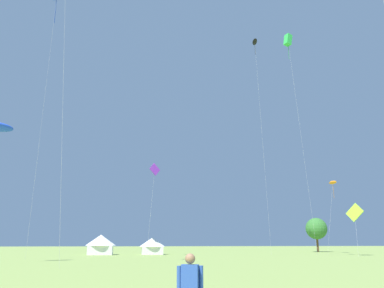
{
  "coord_description": "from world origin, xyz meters",
  "views": [
    {
      "loc": [
        -5.55,
        -3.38,
        1.96
      ],
      "look_at": [
        0.0,
        32.0,
        10.97
      ],
      "focal_mm": 36.6,
      "sensor_mm": 36.0,
      "label": 1
    }
  ],
  "objects_px": {
    "tree_distant_left": "(316,229)",
    "kite_purple_diamond": "(155,170)",
    "kite_orange_parafoil": "(333,183)",
    "festival_tent_center": "(101,244)",
    "festival_tent_left": "(152,245)",
    "kite_black_parafoil": "(255,43)",
    "kite_green_box": "(288,41)",
    "kite_lime_diamond": "(355,212)"
  },
  "relations": [
    {
      "from": "kite_lime_diamond",
      "to": "kite_black_parafoil",
      "type": "relative_size",
      "value": 0.21
    },
    {
      "from": "kite_green_box",
      "to": "festival_tent_center",
      "type": "height_order",
      "value": "kite_green_box"
    },
    {
      "from": "kite_orange_parafoil",
      "to": "kite_green_box",
      "type": "xyz_separation_m",
      "value": [
        -6.32,
        -0.76,
        24.19
      ]
    },
    {
      "from": "kite_green_box",
      "to": "festival_tent_left",
      "type": "bearing_deg",
      "value": 156.17
    },
    {
      "from": "kite_lime_diamond",
      "to": "kite_black_parafoil",
      "type": "bearing_deg",
      "value": 156.37
    },
    {
      "from": "festival_tent_left",
      "to": "kite_orange_parafoil",
      "type": "bearing_deg",
      "value": -17.49
    },
    {
      "from": "kite_black_parafoil",
      "to": "festival_tent_left",
      "type": "xyz_separation_m",
      "value": [
        -17.5,
        4.64,
        -35.78
      ]
    },
    {
      "from": "festival_tent_center",
      "to": "kite_orange_parafoil",
      "type": "bearing_deg",
      "value": -13.65
    },
    {
      "from": "kite_green_box",
      "to": "tree_distant_left",
      "type": "distance_m",
      "value": 40.27
    },
    {
      "from": "festival_tent_center",
      "to": "festival_tent_left",
      "type": "xyz_separation_m",
      "value": [
        8.33,
        0.0,
        -0.22
      ]
    },
    {
      "from": "kite_black_parafoil",
      "to": "tree_distant_left",
      "type": "distance_m",
      "value": 40.95
    },
    {
      "from": "festival_tent_left",
      "to": "tree_distant_left",
      "type": "xyz_separation_m",
      "value": [
        35.27,
        12.72,
        3.22
      ]
    },
    {
      "from": "kite_orange_parafoil",
      "to": "kite_lime_diamond",
      "type": "relative_size",
      "value": 1.46
    },
    {
      "from": "kite_orange_parafoil",
      "to": "tree_distant_left",
      "type": "distance_m",
      "value": 23.64
    },
    {
      "from": "kite_lime_diamond",
      "to": "kite_green_box",
      "type": "bearing_deg",
      "value": 175.37
    },
    {
      "from": "festival_tent_left",
      "to": "kite_purple_diamond",
      "type": "bearing_deg",
      "value": -92.56
    },
    {
      "from": "kite_black_parafoil",
      "to": "kite_orange_parafoil",
      "type": "bearing_deg",
      "value": -21.7
    },
    {
      "from": "kite_orange_parafoil",
      "to": "kite_black_parafoil",
      "type": "distance_m",
      "value": 28.45
    },
    {
      "from": "tree_distant_left",
      "to": "kite_purple_diamond",
      "type": "bearing_deg",
      "value": -152.03
    },
    {
      "from": "kite_lime_diamond",
      "to": "tree_distant_left",
      "type": "height_order",
      "value": "kite_lime_diamond"
    },
    {
      "from": "kite_black_parafoil",
      "to": "kite_purple_diamond",
      "type": "bearing_deg",
      "value": -175.13
    },
    {
      "from": "kite_orange_parafoil",
      "to": "kite_black_parafoil",
      "type": "xyz_separation_m",
      "value": [
        -10.53,
        4.19,
        26.09
      ]
    },
    {
      "from": "kite_purple_diamond",
      "to": "festival_tent_left",
      "type": "height_order",
      "value": "kite_purple_diamond"
    },
    {
      "from": "kite_green_box",
      "to": "tree_distant_left",
      "type": "xyz_separation_m",
      "value": [
        13.56,
        22.31,
        -30.66
      ]
    },
    {
      "from": "kite_orange_parafoil",
      "to": "festival_tent_center",
      "type": "distance_m",
      "value": 38.61
    },
    {
      "from": "kite_black_parafoil",
      "to": "tree_distant_left",
      "type": "bearing_deg",
      "value": 44.34
    },
    {
      "from": "festival_tent_center",
      "to": "kite_purple_diamond",
      "type": "bearing_deg",
      "value": -37.37
    },
    {
      "from": "kite_lime_diamond",
      "to": "kite_green_box",
      "type": "height_order",
      "value": "kite_green_box"
    },
    {
      "from": "festival_tent_center",
      "to": "kite_green_box",
      "type": "bearing_deg",
      "value": -17.7
    },
    {
      "from": "kite_black_parafoil",
      "to": "festival_tent_left",
      "type": "height_order",
      "value": "kite_black_parafoil"
    },
    {
      "from": "kite_black_parafoil",
      "to": "tree_distant_left",
      "type": "relative_size",
      "value": 5.41
    },
    {
      "from": "kite_purple_diamond",
      "to": "festival_tent_left",
      "type": "distance_m",
      "value": 12.95
    },
    {
      "from": "kite_black_parafoil",
      "to": "tree_distant_left",
      "type": "xyz_separation_m",
      "value": [
        17.77,
        17.36,
        -32.56
      ]
    },
    {
      "from": "kite_orange_parafoil",
      "to": "kite_purple_diamond",
      "type": "height_order",
      "value": "kite_purple_diamond"
    },
    {
      "from": "kite_black_parafoil",
      "to": "festival_tent_center",
      "type": "xyz_separation_m",
      "value": [
        -25.84,
        4.64,
        -35.56
      ]
    },
    {
      "from": "kite_green_box",
      "to": "kite_black_parafoil",
      "type": "bearing_deg",
      "value": 130.36
    },
    {
      "from": "kite_orange_parafoil",
      "to": "festival_tent_left",
      "type": "bearing_deg",
      "value": 162.51
    },
    {
      "from": "kite_purple_diamond",
      "to": "kite_green_box",
      "type": "relative_size",
      "value": 0.39
    },
    {
      "from": "kite_black_parafoil",
      "to": "festival_tent_center",
      "type": "relative_size",
      "value": 7.82
    },
    {
      "from": "kite_orange_parafoil",
      "to": "festival_tent_left",
      "type": "xyz_separation_m",
      "value": [
        -28.04,
        8.83,
        -9.69
      ]
    },
    {
      "from": "kite_lime_diamond",
      "to": "festival_tent_left",
      "type": "xyz_separation_m",
      "value": [
        -30.43,
        10.3,
        -4.9
      ]
    },
    {
      "from": "kite_purple_diamond",
      "to": "festival_tent_center",
      "type": "distance_m",
      "value": 15.08
    }
  ]
}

